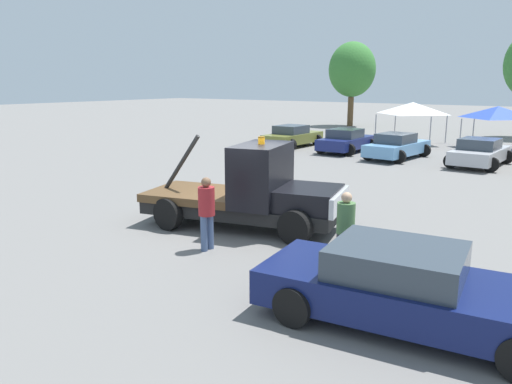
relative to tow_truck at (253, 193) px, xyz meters
name	(u,v)px	position (x,y,z in m)	size (l,w,h in m)	color
ground_plane	(241,226)	(-0.33, -0.09, -0.97)	(160.00, 160.00, 0.00)	slate
tow_truck	(253,193)	(0.00, 0.00, 0.00)	(5.79, 3.29, 2.53)	black
foreground_car	(407,288)	(5.36, -3.07, -0.32)	(5.14, 2.56, 1.34)	#0F194C
person_near_truck	(346,226)	(3.45, -1.44, 0.02)	(0.38, 0.38, 1.72)	#38383D
person_at_hood	(207,208)	(0.19, -2.12, 0.05)	(0.39, 0.39, 1.77)	#475B84
parked_car_olive	(292,136)	(-8.31, 15.60, -0.33)	(2.39, 4.52, 1.34)	olive
parked_car_navy	(346,141)	(-4.58, 15.38, -0.33)	(2.40, 4.25, 1.34)	navy
parked_car_skyblue	(397,146)	(-1.34, 14.66, -0.33)	(2.62, 4.65, 1.34)	#669ED1
parked_car_silver	(480,153)	(2.72, 14.62, -0.33)	(2.54, 4.38, 1.34)	#B7B7BC
canopy_tent_white	(413,108)	(-2.88, 21.40, 1.31)	(3.53, 3.53, 2.67)	#9E9EA3
canopy_tent_blue	(498,112)	(2.02, 22.06, 1.19)	(3.32, 3.32, 2.53)	#9E9EA3
tree_left	(352,70)	(-11.91, 31.50, 4.01)	(4.16, 4.16, 7.43)	brown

